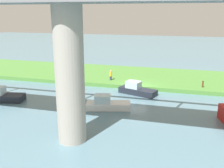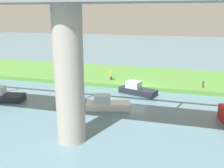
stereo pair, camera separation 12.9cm
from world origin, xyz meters
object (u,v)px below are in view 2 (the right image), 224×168
Objects in this scene: bridge_pylon at (69,76)px; pontoon_yellow at (137,90)px; mooring_post at (203,84)px; motorboat_red at (107,104)px; riverboat_paddlewheel at (1,96)px; person_on_bank at (111,75)px.

pontoon_yellow is (-2.76, -12.82, -4.54)m from bridge_pylon.
pontoon_yellow is (7.74, 3.29, -0.38)m from mooring_post.
pontoon_yellow reaches higher than motorboat_red.
mooring_post is 13.33m from motorboat_red.
riverboat_paddlewheel is 1.04× the size of pontoon_yellow.
mooring_post is 24.02m from riverboat_paddlewheel.
motorboat_red is (-2.24, 9.45, -0.67)m from person_on_bank.
riverboat_paddlewheel is 12.16m from motorboat_red.
bridge_pylon is at bearing 56.90° from mooring_post.
motorboat_red is (-0.70, -7.08, -4.55)m from bridge_pylon.
riverboat_paddlewheel is at bearing 3.47° from motorboat_red.
mooring_post is at bearing -156.01° from riverboat_paddlewheel.
mooring_post is 8.42m from pontoon_yellow.
bridge_pylon is 12.02× the size of mooring_post.
motorboat_red is (-12.14, -0.74, -0.04)m from riverboat_paddlewheel.
bridge_pylon is 2.16× the size of motorboat_red.
person_on_bank is 14.22m from riverboat_paddlewheel.
motorboat_red is at bearing -176.53° from riverboat_paddlewheel.
bridge_pylon reaches higher than riverboat_paddlewheel.
riverboat_paddlewheel is 1.07× the size of motorboat_red.
riverboat_paddlewheel reaches higher than mooring_post.
bridge_pylon reaches higher than person_on_bank.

